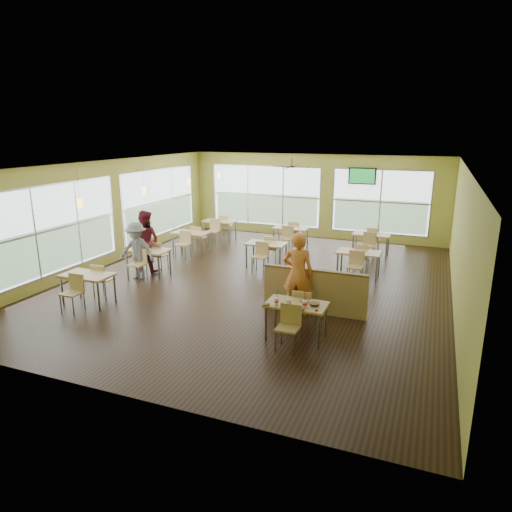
{
  "coord_description": "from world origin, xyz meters",
  "views": [
    {
      "loc": [
        4.35,
        -11.16,
        4.06
      ],
      "look_at": [
        0.42,
        -1.18,
        1.1
      ],
      "focal_mm": 32.0,
      "sensor_mm": 36.0,
      "label": 1
    }
  ],
  "objects_px": {
    "half_wall_divider": "(315,291)",
    "food_basket": "(314,304)",
    "man_plaid": "(298,274)",
    "main_table": "(296,309)"
  },
  "relations": [
    {
      "from": "half_wall_divider",
      "to": "man_plaid",
      "type": "relative_size",
      "value": 1.25
    },
    {
      "from": "main_table",
      "to": "half_wall_divider",
      "type": "xyz_separation_m",
      "value": [
        0.0,
        1.45,
        -0.11
      ]
    },
    {
      "from": "half_wall_divider",
      "to": "main_table",
      "type": "bearing_deg",
      "value": -90.0
    },
    {
      "from": "half_wall_divider",
      "to": "food_basket",
      "type": "bearing_deg",
      "value": -75.96
    },
    {
      "from": "main_table",
      "to": "half_wall_divider",
      "type": "distance_m",
      "value": 1.45
    },
    {
      "from": "main_table",
      "to": "man_plaid",
      "type": "distance_m",
      "value": 1.33
    },
    {
      "from": "half_wall_divider",
      "to": "man_plaid",
      "type": "distance_m",
      "value": 0.59
    },
    {
      "from": "man_plaid",
      "to": "main_table",
      "type": "bearing_deg",
      "value": 103.07
    },
    {
      "from": "main_table",
      "to": "food_basket",
      "type": "height_order",
      "value": "main_table"
    },
    {
      "from": "half_wall_divider",
      "to": "food_basket",
      "type": "xyz_separation_m",
      "value": [
        0.36,
        -1.42,
        0.25
      ]
    }
  ]
}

